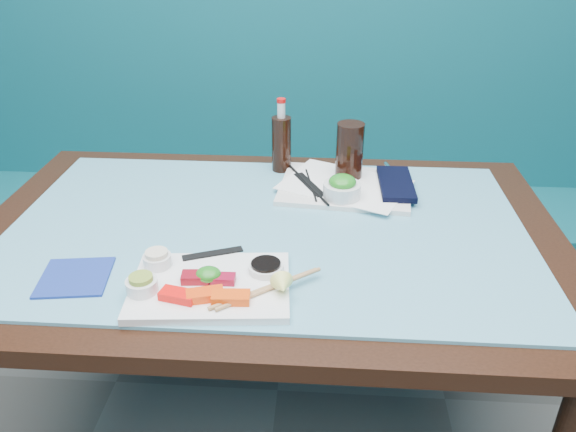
# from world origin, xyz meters

# --- Properties ---
(booth_bench) EXTENTS (3.00, 0.56, 1.17)m
(booth_bench) POSITION_xyz_m (0.00, 2.29, 0.37)
(booth_bench) COLOR #0F5761
(booth_bench) RESTS_ON ground
(dining_table) EXTENTS (1.40, 0.90, 0.75)m
(dining_table) POSITION_xyz_m (0.00, 1.45, 0.67)
(dining_table) COLOR black
(dining_table) RESTS_ON ground
(glass_top) EXTENTS (1.22, 0.76, 0.01)m
(glass_top) POSITION_xyz_m (0.00, 1.45, 0.75)
(glass_top) COLOR #5FA6BE
(glass_top) RESTS_ON dining_table
(sashimi_plate) EXTENTS (0.33, 0.25, 0.02)m
(sashimi_plate) POSITION_xyz_m (-0.08, 1.19, 0.77)
(sashimi_plate) COLOR white
(sashimi_plate) RESTS_ON glass_top
(salmon_left) EXTENTS (0.07, 0.05, 0.02)m
(salmon_left) POSITION_xyz_m (-0.13, 1.14, 0.78)
(salmon_left) COLOR #FF0E0A
(salmon_left) RESTS_ON sashimi_plate
(salmon_mid) EXTENTS (0.08, 0.05, 0.02)m
(salmon_mid) POSITION_xyz_m (-0.08, 1.14, 0.78)
(salmon_mid) COLOR #FF3F0A
(salmon_mid) RESTS_ON sashimi_plate
(salmon_right) EXTENTS (0.07, 0.04, 0.02)m
(salmon_right) POSITION_xyz_m (-0.03, 1.14, 0.78)
(salmon_right) COLOR #FF490A
(salmon_right) RESTS_ON sashimi_plate
(tuna_left) EXTENTS (0.06, 0.04, 0.02)m
(tuna_left) POSITION_xyz_m (-0.11, 1.20, 0.78)
(tuna_left) COLOR maroon
(tuna_left) RESTS_ON sashimi_plate
(tuna_right) EXTENTS (0.05, 0.03, 0.02)m
(tuna_right) POSITION_xyz_m (-0.06, 1.20, 0.78)
(tuna_right) COLOR maroon
(tuna_right) RESTS_ON sashimi_plate
(seaweed_garnish) EXTENTS (0.05, 0.05, 0.03)m
(seaweed_garnish) POSITION_xyz_m (-0.09, 1.20, 0.79)
(seaweed_garnish) COLOR #217B1C
(seaweed_garnish) RESTS_ON sashimi_plate
(ramekin_wasabi) EXTENTS (0.07, 0.07, 0.03)m
(ramekin_wasabi) POSITION_xyz_m (-0.21, 1.16, 0.79)
(ramekin_wasabi) COLOR white
(ramekin_wasabi) RESTS_ON sashimi_plate
(wasabi_fill) EXTENTS (0.06, 0.06, 0.01)m
(wasabi_fill) POSITION_xyz_m (-0.21, 1.16, 0.80)
(wasabi_fill) COLOR olive
(wasabi_fill) RESTS_ON ramekin_wasabi
(ramekin_ginger) EXTENTS (0.07, 0.07, 0.02)m
(ramekin_ginger) POSITION_xyz_m (-0.20, 1.25, 0.79)
(ramekin_ginger) COLOR silver
(ramekin_ginger) RESTS_ON sashimi_plate
(ginger_fill) EXTENTS (0.06, 0.06, 0.01)m
(ginger_fill) POSITION_xyz_m (-0.20, 1.25, 0.80)
(ginger_fill) COLOR beige
(ginger_fill) RESTS_ON ramekin_ginger
(soy_dish) EXTENTS (0.09, 0.09, 0.01)m
(soy_dish) POSITION_xyz_m (0.02, 1.24, 0.78)
(soy_dish) COLOR white
(soy_dish) RESTS_ON sashimi_plate
(soy_fill) EXTENTS (0.08, 0.08, 0.01)m
(soy_fill) POSITION_xyz_m (0.02, 1.24, 0.79)
(soy_fill) COLOR black
(soy_fill) RESTS_ON soy_dish
(lemon_wedge) EXTENTS (0.05, 0.04, 0.04)m
(lemon_wedge) POSITION_xyz_m (0.06, 1.16, 0.80)
(lemon_wedge) COLOR #F8FF78
(lemon_wedge) RESTS_ON sashimi_plate
(chopstick_sleeve) EXTENTS (0.13, 0.07, 0.00)m
(chopstick_sleeve) POSITION_xyz_m (-0.10, 1.30, 0.78)
(chopstick_sleeve) COLOR black
(chopstick_sleeve) RESTS_ON sashimi_plate
(wooden_chopstick_a) EXTENTS (0.20, 0.15, 0.01)m
(wooden_chopstick_a) POSITION_xyz_m (0.03, 1.18, 0.78)
(wooden_chopstick_a) COLOR #A77C4E
(wooden_chopstick_a) RESTS_ON sashimi_plate
(wooden_chopstick_b) EXTENTS (0.19, 0.15, 0.01)m
(wooden_chopstick_b) POSITION_xyz_m (0.04, 1.18, 0.78)
(wooden_chopstick_b) COLOR #AE8052
(wooden_chopstick_b) RESTS_ON sashimi_plate
(serving_tray) EXTENTS (0.37, 0.29, 0.01)m
(serving_tray) POSITION_xyz_m (0.19, 1.67, 0.76)
(serving_tray) COLOR white
(serving_tray) RESTS_ON glass_top
(paper_placemat) EXTENTS (0.38, 0.34, 0.00)m
(paper_placemat) POSITION_xyz_m (0.19, 1.67, 0.77)
(paper_placemat) COLOR white
(paper_placemat) RESTS_ON serving_tray
(seaweed_bowl) EXTENTS (0.11, 0.11, 0.04)m
(seaweed_bowl) POSITION_xyz_m (0.18, 1.59, 0.79)
(seaweed_bowl) COLOR silver
(seaweed_bowl) RESTS_ON serving_tray
(seaweed_salad) EXTENTS (0.08, 0.08, 0.04)m
(seaweed_salad) POSITION_xyz_m (0.18, 1.59, 0.81)
(seaweed_salad) COLOR #22831E
(seaweed_salad) RESTS_ON seaweed_bowl
(cola_glass) EXTENTS (0.09, 0.09, 0.15)m
(cola_glass) POSITION_xyz_m (0.20, 1.72, 0.85)
(cola_glass) COLOR black
(cola_glass) RESTS_ON serving_tray
(navy_pouch) EXTENTS (0.09, 0.20, 0.02)m
(navy_pouch) POSITION_xyz_m (0.32, 1.67, 0.78)
(navy_pouch) COLOR black
(navy_pouch) RESTS_ON serving_tray
(fork) EXTENTS (0.03, 0.08, 0.01)m
(fork) POSITION_xyz_m (0.32, 1.77, 0.78)
(fork) COLOR white
(fork) RESTS_ON serving_tray
(black_chopstick_a) EXTENTS (0.12, 0.24, 0.01)m
(black_chopstick_a) POSITION_xyz_m (0.09, 1.66, 0.77)
(black_chopstick_a) COLOR black
(black_chopstick_a) RESTS_ON serving_tray
(black_chopstick_b) EXTENTS (0.04, 0.19, 0.01)m
(black_chopstick_b) POSITION_xyz_m (0.10, 1.66, 0.77)
(black_chopstick_b) COLOR black
(black_chopstick_b) RESTS_ON serving_tray
(tray_sleeve) EXTENTS (0.09, 0.15, 0.00)m
(tray_sleeve) POSITION_xyz_m (0.09, 1.66, 0.77)
(tray_sleeve) COLOR black
(tray_sleeve) RESTS_ON serving_tray
(cola_bottle_body) EXTENTS (0.06, 0.06, 0.16)m
(cola_bottle_body) POSITION_xyz_m (0.01, 1.78, 0.84)
(cola_bottle_body) COLOR black
(cola_bottle_body) RESTS_ON glass_top
(cola_bottle_neck) EXTENTS (0.02, 0.02, 0.04)m
(cola_bottle_neck) POSITION_xyz_m (0.01, 1.78, 0.94)
(cola_bottle_neck) COLOR silver
(cola_bottle_neck) RESTS_ON cola_bottle_body
(cola_bottle_cap) EXTENTS (0.02, 0.02, 0.01)m
(cola_bottle_cap) POSITION_xyz_m (0.01, 1.78, 0.96)
(cola_bottle_cap) COLOR red
(cola_bottle_cap) RESTS_ON cola_bottle_neck
(blue_napkin) EXTENTS (0.15, 0.15, 0.01)m
(blue_napkin) POSITION_xyz_m (-0.37, 1.21, 0.76)
(blue_napkin) COLOR navy
(blue_napkin) RESTS_ON glass_top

